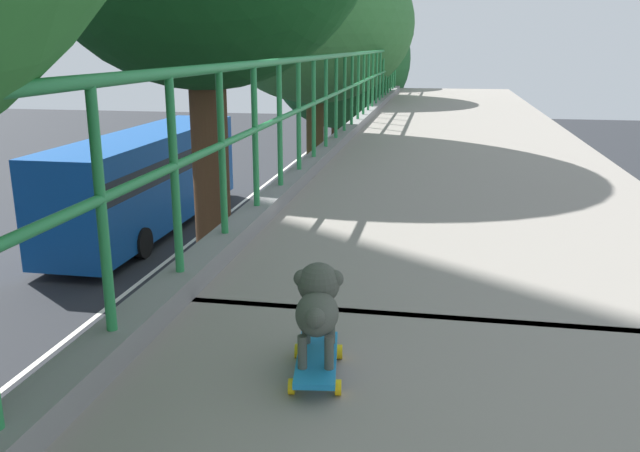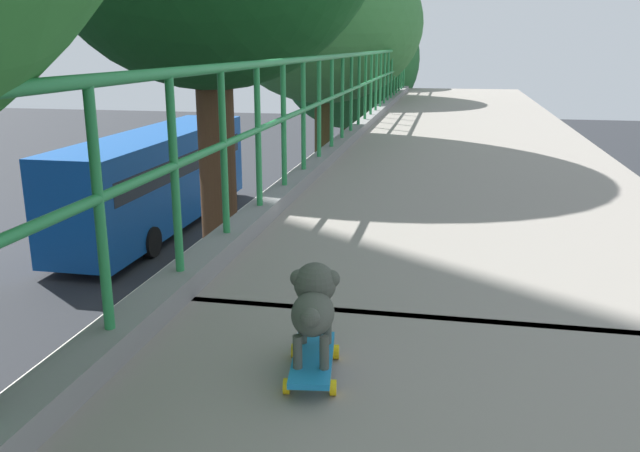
# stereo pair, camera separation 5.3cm
# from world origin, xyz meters

# --- Properties ---
(city_bus) EXTENTS (2.57, 11.63, 3.42)m
(city_bus) POSITION_xyz_m (-8.96, 19.71, 1.93)
(city_bus) COLOR #0F4695
(city_bus) RESTS_ON ground
(roadside_tree_far) EXTENTS (4.74, 4.74, 8.71)m
(roadside_tree_far) POSITION_xyz_m (-2.02, 14.55, 6.80)
(roadside_tree_far) COLOR brown
(roadside_tree_far) RESTS_ON ground
(roadside_tree_farthest) EXTENTS (4.39, 4.39, 8.09)m
(roadside_tree_farthest) POSITION_xyz_m (-2.14, 19.39, 5.89)
(roadside_tree_farthest) COLOR brown
(roadside_tree_farthest) RESTS_ON ground
(toy_skateboard) EXTENTS (0.24, 0.47, 0.08)m
(toy_skateboard) POSITION_xyz_m (0.62, 0.72, 5.18)
(toy_skateboard) COLOR #1E86C8
(toy_skateboard) RESTS_ON overpass_deck
(small_dog) EXTENTS (0.22, 0.43, 0.34)m
(small_dog) POSITION_xyz_m (0.61, 0.78, 5.40)
(small_dog) COLOR #484D44
(small_dog) RESTS_ON toy_skateboard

